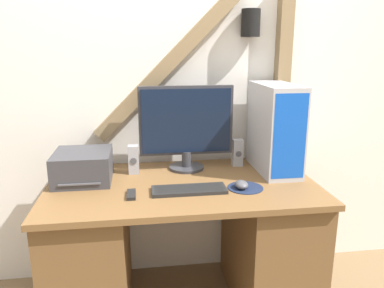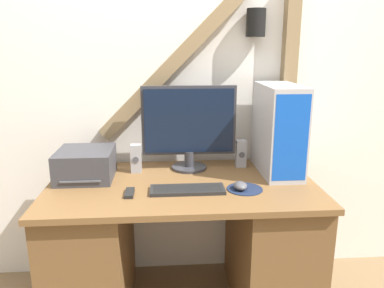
{
  "view_description": "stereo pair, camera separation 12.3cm",
  "coord_description": "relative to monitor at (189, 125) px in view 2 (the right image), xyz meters",
  "views": [
    {
      "loc": [
        -0.21,
        -1.44,
        1.45
      ],
      "look_at": [
        0.05,
        0.38,
        0.96
      ],
      "focal_mm": 35.0,
      "sensor_mm": 36.0,
      "label": 1
    },
    {
      "loc": [
        -0.09,
        -1.45,
        1.45
      ],
      "look_at": [
        0.05,
        0.38,
        0.96
      ],
      "focal_mm": 35.0,
      "sensor_mm": 36.0,
      "label": 2
    }
  ],
  "objects": [
    {
      "name": "remote_control",
      "position": [
        -0.31,
        -0.37,
        -0.25
      ],
      "size": [
        0.04,
        0.12,
        0.02
      ],
      "color": "black",
      "rests_on": "desk"
    },
    {
      "name": "keyboard",
      "position": [
        -0.03,
        -0.35,
        -0.25
      ],
      "size": [
        0.37,
        0.13,
        0.02
      ],
      "color": "black",
      "rests_on": "desk"
    },
    {
      "name": "monitor",
      "position": [
        0.0,
        0.0,
        0.0
      ],
      "size": [
        0.54,
        0.2,
        0.48
      ],
      "color": "#333338",
      "rests_on": "desk"
    },
    {
      "name": "speaker_left",
      "position": [
        -0.3,
        -0.04,
        -0.18
      ],
      "size": [
        0.06,
        0.06,
        0.16
      ],
      "color": "#99999E",
      "rests_on": "desk"
    },
    {
      "name": "wall_back",
      "position": [
        -0.04,
        0.2,
        0.34
      ],
      "size": [
        6.4,
        0.16,
        2.7
      ],
      "color": "white",
      "rests_on": "ground_plane"
    },
    {
      "name": "computer_tower",
      "position": [
        0.49,
        -0.1,
        -0.01
      ],
      "size": [
        0.2,
        0.43,
        0.49
      ],
      "color": "#B2B2B7",
      "rests_on": "desk"
    },
    {
      "name": "printer",
      "position": [
        -0.57,
        -0.12,
        -0.18
      ],
      "size": [
        0.29,
        0.31,
        0.16
      ],
      "color": "#38383D",
      "rests_on": "desk"
    },
    {
      "name": "mousepad",
      "position": [
        0.26,
        -0.35,
        -0.26
      ],
      "size": [
        0.18,
        0.18,
        0.0
      ],
      "color": "#19233D",
      "rests_on": "desk"
    },
    {
      "name": "mouse",
      "position": [
        0.23,
        -0.36,
        -0.24
      ],
      "size": [
        0.07,
        0.09,
        0.04
      ],
      "color": "#4C4C51",
      "rests_on": "mousepad"
    },
    {
      "name": "desk",
      "position": [
        -0.05,
        -0.23,
        -0.62
      ],
      "size": [
        1.39,
        0.77,
        0.75
      ],
      "color": "brown",
      "rests_on": "ground_plane"
    },
    {
      "name": "speaker_right",
      "position": [
        0.31,
        0.01,
        -0.18
      ],
      "size": [
        0.06,
        0.06,
        0.16
      ],
      "color": "#99999E",
      "rests_on": "desk"
    }
  ]
}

